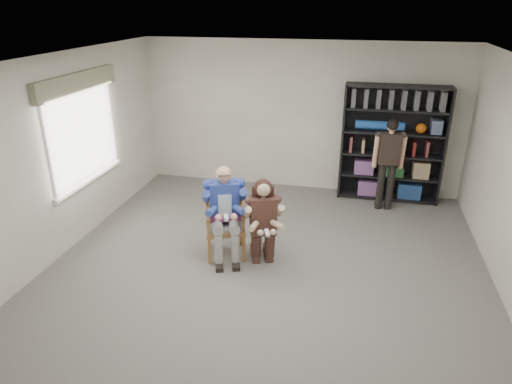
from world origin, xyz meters
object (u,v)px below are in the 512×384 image
(kneeling_woman, at_px, (263,224))
(standing_man, at_px, (388,165))
(bookshelf, at_px, (392,144))
(armchair, at_px, (225,222))
(seated_man, at_px, (225,212))

(kneeling_woman, distance_m, standing_man, 2.85)
(standing_man, bearing_deg, bookshelf, 76.40)
(armchair, distance_m, seated_man, 0.16)
(armchair, height_order, seated_man, seated_man)
(armchair, bearing_deg, standing_man, 23.72)
(bookshelf, bearing_deg, armchair, -131.79)
(seated_man, relative_size, kneeling_woman, 1.09)
(bookshelf, bearing_deg, seated_man, -131.79)
(seated_man, bearing_deg, standing_man, 23.72)
(kneeling_woman, bearing_deg, bookshelf, 37.79)
(kneeling_woman, bearing_deg, armchair, 148.91)
(seated_man, xyz_separation_m, standing_man, (2.29, 2.15, 0.13))
(seated_man, bearing_deg, kneeling_woman, -31.09)
(kneeling_woman, relative_size, bookshelf, 0.59)
(bookshelf, relative_size, standing_man, 1.29)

